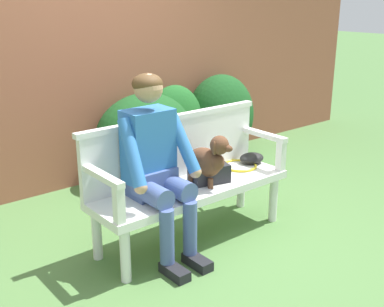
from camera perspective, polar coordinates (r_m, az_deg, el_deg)
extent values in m
plane|color=#4C753D|center=(3.87, 0.00, -9.81)|extent=(40.00, 40.00, 0.00)
cube|color=#9E5642|center=(4.93, -12.99, 9.17)|extent=(8.00, 0.30, 2.17)
ellipsoid|color=#194C1E|center=(4.97, -5.48, 2.02)|extent=(1.07, 0.78, 0.88)
ellipsoid|color=#1E5B23|center=(5.26, -2.10, 3.13)|extent=(0.73, 0.44, 0.91)
ellipsoid|color=#194C1E|center=(5.64, 3.36, 4.42)|extent=(0.83, 0.69, 0.95)
cube|color=white|center=(3.70, 0.00, -4.13)|extent=(1.60, 0.50, 0.06)
cylinder|color=white|center=(3.28, -7.81, -11.70)|extent=(0.07, 0.07, 0.38)
cylinder|color=white|center=(4.12, 9.48, -5.29)|extent=(0.07, 0.07, 0.38)
cylinder|color=white|center=(3.57, -11.06, -9.24)|extent=(0.07, 0.07, 0.38)
cylinder|color=white|center=(4.36, 5.76, -3.80)|extent=(0.07, 0.07, 0.38)
cube|color=white|center=(3.77, -2.12, 0.52)|extent=(1.60, 0.05, 0.46)
cube|color=white|center=(3.70, -2.16, 4.21)|extent=(1.64, 0.06, 0.04)
cube|color=white|center=(3.08, -8.54, -6.05)|extent=(0.06, 0.06, 0.24)
cube|color=white|center=(3.20, -10.60, -2.53)|extent=(0.06, 0.50, 0.04)
cube|color=white|center=(4.01, 10.35, -0.34)|extent=(0.06, 0.06, 0.24)
cube|color=white|center=(4.10, 8.24, 2.24)|extent=(0.06, 0.50, 0.04)
cube|color=black|center=(3.38, -2.05, -13.64)|extent=(0.10, 0.24, 0.07)
cylinder|color=#475B93|center=(3.32, -2.95, -9.67)|extent=(0.10, 0.10, 0.39)
cylinder|color=#475B93|center=(3.33, -4.67, -4.74)|extent=(0.15, 0.32, 0.15)
cube|color=black|center=(3.49, 0.62, -12.55)|extent=(0.10, 0.24, 0.07)
cylinder|color=#475B93|center=(3.43, -0.24, -8.69)|extent=(0.10, 0.10, 0.39)
cylinder|color=#475B93|center=(3.44, -1.93, -3.93)|extent=(0.15, 0.32, 0.15)
cube|color=#475B93|center=(3.50, -4.83, -3.24)|extent=(0.32, 0.24, 0.20)
cube|color=#2D6BB2|center=(3.43, -5.14, 0.91)|extent=(0.34, 0.22, 0.52)
cylinder|color=#2D6BB2|center=(3.22, -7.02, 0.05)|extent=(0.14, 0.33, 0.45)
sphere|color=tan|center=(3.18, -6.02, -3.97)|extent=(0.09, 0.09, 0.09)
cylinder|color=#2D6BB2|center=(3.45, -1.14, 1.43)|extent=(0.14, 0.33, 0.45)
sphere|color=tan|center=(3.43, 0.39, -2.15)|extent=(0.09, 0.09, 0.09)
sphere|color=tan|center=(3.31, -5.14, 7.62)|extent=(0.20, 0.20, 0.20)
ellipsoid|color=#51381E|center=(3.31, -5.25, 8.15)|extent=(0.21, 0.21, 0.14)
cylinder|color=brown|center=(3.62, 2.17, -3.50)|extent=(0.04, 0.04, 0.08)
cylinder|color=brown|center=(3.70, 2.96, -3.00)|extent=(0.04, 0.04, 0.08)
cylinder|color=brown|center=(3.70, -0.12, -2.99)|extent=(0.04, 0.04, 0.08)
cylinder|color=brown|center=(3.78, 0.71, -2.51)|extent=(0.04, 0.04, 0.08)
ellipsoid|color=brown|center=(3.65, 1.44, -1.04)|extent=(0.27, 0.33, 0.23)
sphere|color=brown|center=(3.60, 2.80, -1.03)|extent=(0.13, 0.13, 0.13)
sphere|color=brown|center=(3.54, 3.23, 0.98)|extent=(0.14, 0.14, 0.14)
ellipsoid|color=brown|center=(3.52, 4.14, 0.60)|extent=(0.08, 0.10, 0.05)
ellipsoid|color=brown|center=(3.50, 2.62, 0.61)|extent=(0.05, 0.05, 0.10)
ellipsoid|color=brown|center=(3.60, 3.56, 1.10)|extent=(0.05, 0.05, 0.10)
sphere|color=brown|center=(3.70, -0.35, -0.02)|extent=(0.07, 0.07, 0.07)
torus|color=yellow|center=(4.08, 5.59, -1.42)|extent=(0.35, 0.35, 0.02)
cylinder|color=silver|center=(4.08, 5.59, -1.51)|extent=(0.25, 0.25, 0.00)
cube|color=yellow|center=(4.21, 4.45, -0.69)|extent=(0.05, 0.08, 0.02)
cylinder|color=black|center=(4.33, 3.54, -0.15)|extent=(0.08, 0.22, 0.03)
ellipsoid|color=black|center=(4.17, 6.98, -0.55)|extent=(0.24, 0.19, 0.09)
cube|color=#232328|center=(3.74, 2.00, -2.23)|extent=(0.32, 0.27, 0.14)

